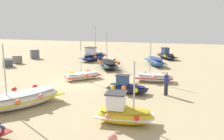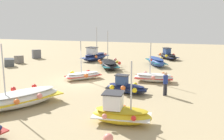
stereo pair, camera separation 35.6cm
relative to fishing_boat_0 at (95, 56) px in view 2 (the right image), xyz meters
name	(u,v)px [view 2 (the right image)]	position (x,y,z in m)	size (l,w,h in m)	color
ground_plane	(80,81)	(-9.60, -1.58, -0.55)	(58.68, 58.68, 0.00)	tan
fishing_boat_0	(95,56)	(0.00, 0.00, 0.00)	(4.08, 2.83, 3.93)	navy
fishing_boat_1	(21,98)	(-16.34, -0.17, -0.02)	(5.28, 4.41, 3.99)	white
fishing_boat_2	(168,56)	(3.00, -8.40, -0.12)	(3.28, 2.72, 1.35)	black
fishing_boat_3	(83,75)	(-8.99, -1.66, -0.19)	(2.88, 3.09, 3.32)	white
fishing_boat_4	(154,77)	(-8.44, -7.61, -0.16)	(1.85, 3.24, 3.25)	white
fishing_boat_6	(120,113)	(-17.52, -6.62, 0.03)	(1.71, 3.15, 3.37)	gold
fishing_boat_7	(109,64)	(-4.10, -2.73, -0.10)	(3.92, 2.85, 3.80)	black
fishing_boat_8	(156,61)	(-1.55, -7.31, -0.07)	(3.69, 2.67, 0.97)	#2D4C9E
fishing_boat_9	(126,87)	(-12.05, -5.92, -0.13)	(1.86, 3.18, 1.32)	navy
person_walking	(165,82)	(-12.05, -8.69, 0.41)	(0.32, 0.32, 1.65)	#2D2D38
mooring_buoy_0	(108,138)	(-20.05, -6.60, -0.20)	(0.45, 0.45, 0.57)	#3F3F42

